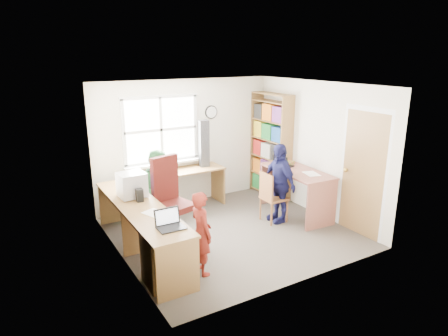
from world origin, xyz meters
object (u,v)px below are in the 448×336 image
object	(u,v)px
right_desk	(297,182)
person_green	(159,188)
swivel_chair	(171,204)
person_navy	(279,183)
person_red	(201,233)
wooden_chair	(271,195)
laptop_left	(169,223)
laptop_right	(282,164)
bookshelf	(271,148)
crt_monitor	(132,185)
cd_tower	(204,144)
l_desk	(163,231)
potted_plant	(169,164)

from	to	relation	value
right_desk	person_green	bearing A→B (deg)	164.25
swivel_chair	person_navy	xyz separation A→B (m)	(1.87, -0.34, 0.13)
person_red	wooden_chair	bearing A→B (deg)	-62.79
swivel_chair	laptop_left	world-z (taller)	swivel_chair
laptop_right	wooden_chair	bearing A→B (deg)	107.47
bookshelf	right_desk	bearing A→B (deg)	-100.98
crt_monitor	person_navy	world-z (taller)	person_navy
swivel_chair	person_red	bearing A→B (deg)	-109.24
person_navy	laptop_right	bearing A→B (deg)	137.20
person_green	cd_tower	bearing A→B (deg)	-42.44
l_desk	bookshelf	size ratio (longest dim) A/B	1.40
l_desk	crt_monitor	xyz separation A→B (m)	(-0.17, 0.76, 0.49)
swivel_chair	person_green	size ratio (longest dim) A/B	1.00
bookshelf	crt_monitor	bearing A→B (deg)	-167.26
crt_monitor	person_green	distance (m)	0.80
right_desk	laptop_right	distance (m)	0.43
l_desk	cd_tower	world-z (taller)	cd_tower
l_desk	person_red	distance (m)	0.65
laptop_left	person_navy	xyz separation A→B (m)	(2.39, 0.84, -0.11)
swivel_chair	person_red	size ratio (longest dim) A/B	1.14
person_red	cd_tower	bearing A→B (deg)	-27.62
person_navy	l_desk	bearing A→B (deg)	-81.14
laptop_right	l_desk	bearing A→B (deg)	86.96
laptop_left	person_red	bearing A→B (deg)	-2.74
l_desk	cd_tower	size ratio (longest dim) A/B	3.30
bookshelf	laptop_left	size ratio (longest dim) A/B	6.22
potted_plant	person_green	size ratio (longest dim) A/B	0.22
bookshelf	person_red	bearing A→B (deg)	-142.44
laptop_left	person_green	size ratio (longest dim) A/B	0.26
swivel_chair	potted_plant	bearing A→B (deg)	53.10
potted_plant	person_green	xyz separation A→B (m)	(-0.43, -0.55, -0.24)
wooden_chair	person_navy	distance (m)	0.26
laptop_right	person_green	size ratio (longest dim) A/B	0.29
potted_plant	person_navy	size ratio (longest dim) A/B	0.21
person_green	person_navy	distance (m)	2.05
cd_tower	person_navy	xyz separation A→B (m)	(0.70, -1.44, -0.50)
cd_tower	potted_plant	bearing A→B (deg)	-171.42
l_desk	laptop_left	xyz separation A→B (m)	(-0.12, -0.54, 0.35)
crt_monitor	right_desk	bearing A→B (deg)	-9.87
wooden_chair	cd_tower	bearing A→B (deg)	112.52
cd_tower	swivel_chair	bearing A→B (deg)	-127.58
wooden_chair	person_green	size ratio (longest dim) A/B	0.68
person_navy	bookshelf	bearing A→B (deg)	150.74
bookshelf	swivel_chair	distance (m)	2.72
person_navy	cd_tower	bearing A→B (deg)	-152.98
right_desk	person_navy	world-z (taller)	person_navy
swivel_chair	person_navy	bearing A→B (deg)	-25.21
wooden_chair	laptop_right	bearing A→B (deg)	36.46
laptop_left	person_green	xyz separation A→B (m)	(0.54, 1.74, -0.14)
bookshelf	laptop_right	xyz separation A→B (m)	(-0.30, -0.77, -0.11)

